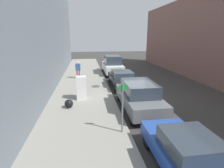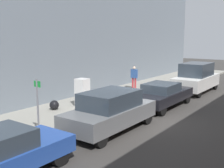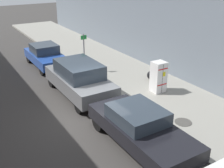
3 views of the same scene
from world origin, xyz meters
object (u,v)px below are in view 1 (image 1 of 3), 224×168
object	(u,v)px
parked_sedan_dark	(122,79)
discarded_refrigerator	(82,88)
trash_bag	(69,104)
parked_van_white	(112,65)
parked_suv_gray	(139,96)
street_sign_post	(122,105)
parked_hatchback_blue	(186,153)
pedestrian_walking_far	(78,69)

from	to	relation	value
parked_sedan_dark	discarded_refrigerator	bearing A→B (deg)	-138.03
trash_bag	parked_van_white	bearing A→B (deg)	67.56
discarded_refrigerator	parked_suv_gray	distance (m)	3.96
street_sign_post	parked_van_white	distance (m)	13.35
trash_bag	parked_sedan_dark	distance (m)	6.14
discarded_refrigerator	street_sign_post	bearing A→B (deg)	-68.11
parked_hatchback_blue	street_sign_post	bearing A→B (deg)	121.93
discarded_refrigerator	parked_suv_gray	bearing A→B (deg)	-30.47
street_sign_post	parked_van_white	size ratio (longest dim) A/B	0.46
street_sign_post	parked_van_white	bearing A→B (deg)	83.29
street_sign_post	pedestrian_walking_far	distance (m)	11.15
parked_hatchback_blue	parked_sedan_dark	distance (m)	10.19
trash_bag	pedestrian_walking_far	world-z (taller)	pedestrian_walking_far
discarded_refrigerator	parked_hatchback_blue	xyz separation A→B (m)	(3.41, -7.12, -0.21)
trash_bag	parked_hatchback_blue	xyz separation A→B (m)	(4.16, -5.68, 0.32)
parked_sedan_dark	trash_bag	bearing A→B (deg)	-132.70
discarded_refrigerator	parked_hatchback_blue	bearing A→B (deg)	-64.38
trash_bag	parked_hatchback_blue	world-z (taller)	parked_hatchback_blue
trash_bag	parked_suv_gray	distance (m)	4.22
trash_bag	parked_hatchback_blue	size ratio (longest dim) A/B	0.13
trash_bag	pedestrian_walking_far	xyz separation A→B (m)	(0.27, 7.71, 0.74)
street_sign_post	pedestrian_walking_far	bearing A→B (deg)	102.05
street_sign_post	parked_hatchback_blue	bearing A→B (deg)	-58.07
parked_suv_gray	parked_sedan_dark	distance (m)	5.08
trash_bag	pedestrian_walking_far	size ratio (longest dim) A/B	0.30
trash_bag	parked_sedan_dark	world-z (taller)	parked_sedan_dark
street_sign_post	parked_sedan_dark	bearing A→B (deg)	78.54
parked_van_white	parked_sedan_dark	bearing A→B (deg)	-90.00
pedestrian_walking_far	street_sign_post	bearing A→B (deg)	-169.01
parked_suv_gray	discarded_refrigerator	bearing A→B (deg)	149.53
discarded_refrigerator	pedestrian_walking_far	world-z (taller)	pedestrian_walking_far
trash_bag	parked_van_white	xyz separation A→B (m)	(4.16, 10.07, 0.65)
discarded_refrigerator	parked_sedan_dark	size ratio (longest dim) A/B	0.34
parked_sedan_dark	parked_van_white	xyz separation A→B (m)	(0.00, 5.57, 0.32)
discarded_refrigerator	trash_bag	world-z (taller)	discarded_refrigerator
street_sign_post	trash_bag	distance (m)	4.24
discarded_refrigerator	parked_sedan_dark	bearing A→B (deg)	41.97
parked_suv_gray	street_sign_post	bearing A→B (deg)	-120.86
parked_hatchback_blue	pedestrian_walking_far	bearing A→B (deg)	106.17
pedestrian_walking_far	parked_suv_gray	distance (m)	9.16
pedestrian_walking_far	parked_suv_gray	bearing A→B (deg)	-155.95
discarded_refrigerator	parked_hatchback_blue	distance (m)	7.90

